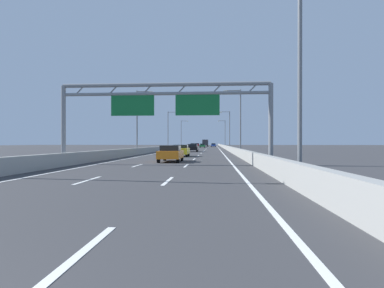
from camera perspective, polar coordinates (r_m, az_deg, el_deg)
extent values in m
plane|color=#38383A|center=(101.13, 1.86, -0.71)|extent=(260.00, 260.00, 0.00)
cube|color=white|center=(14.75, -18.49, -6.31)|extent=(0.16, 3.00, 0.01)
cube|color=white|center=(23.29, -9.96, -3.90)|extent=(0.16, 3.00, 0.01)
cube|color=white|center=(32.08, -6.07, -2.76)|extent=(0.16, 3.00, 0.01)
cube|color=white|center=(40.96, -3.86, -2.11)|extent=(0.16, 3.00, 0.01)
cube|color=white|center=(49.88, -2.44, -1.69)|extent=(0.16, 3.00, 0.01)
cube|color=white|center=(58.83, -1.45, -1.39)|extent=(0.16, 3.00, 0.01)
cube|color=white|center=(67.79, -0.73, -1.18)|extent=(0.16, 3.00, 0.01)
cube|color=white|center=(76.76, -0.17, -1.01)|extent=(0.16, 3.00, 0.01)
cube|color=white|center=(85.74, 0.27, -0.88)|extent=(0.16, 3.00, 0.01)
cube|color=white|center=(94.72, 0.63, -0.77)|extent=(0.16, 3.00, 0.01)
cube|color=white|center=(103.71, 0.92, -0.68)|extent=(0.16, 3.00, 0.01)
cube|color=white|center=(112.69, 1.17, -0.61)|extent=(0.16, 3.00, 0.01)
cube|color=white|center=(121.68, 1.38, -0.55)|extent=(0.16, 3.00, 0.01)
cube|color=white|center=(130.67, 1.56, -0.49)|extent=(0.16, 3.00, 0.01)
cube|color=white|center=(139.66, 1.72, -0.44)|extent=(0.16, 3.00, 0.01)
cube|color=white|center=(148.65, 1.86, -0.40)|extent=(0.16, 3.00, 0.01)
cube|color=white|center=(157.65, 1.98, -0.36)|extent=(0.16, 3.00, 0.01)
cube|color=white|center=(5.24, -19.90, -18.48)|extent=(0.16, 3.00, 0.01)
cube|color=white|center=(13.79, -4.44, -6.76)|extent=(0.16, 3.00, 0.01)
cube|color=white|center=(22.69, -1.08, -4.01)|extent=(0.16, 3.00, 0.01)
cube|color=white|center=(31.65, 0.37, -2.80)|extent=(0.16, 3.00, 0.01)
cube|color=white|center=(40.62, 1.18, -2.13)|extent=(0.16, 3.00, 0.01)
cube|color=white|center=(49.61, 1.70, -1.70)|extent=(0.16, 3.00, 0.01)
cube|color=white|center=(58.60, 2.05, -1.40)|extent=(0.16, 3.00, 0.01)
cube|color=white|center=(67.59, 2.32, -1.18)|extent=(0.16, 3.00, 0.01)
cube|color=white|center=(76.58, 2.52, -1.01)|extent=(0.16, 3.00, 0.01)
cube|color=white|center=(85.58, 2.68, -0.88)|extent=(0.16, 3.00, 0.01)
cube|color=white|center=(94.58, 2.80, -0.77)|extent=(0.16, 3.00, 0.01)
cube|color=white|center=(103.57, 2.91, -0.68)|extent=(0.16, 3.00, 0.01)
cube|color=white|center=(112.57, 3.00, -0.61)|extent=(0.16, 3.00, 0.01)
cube|color=white|center=(121.57, 3.08, -0.55)|extent=(0.16, 3.00, 0.01)
cube|color=white|center=(130.57, 3.14, -0.49)|extent=(0.16, 3.00, 0.01)
cube|color=white|center=(139.56, 3.20, -0.44)|extent=(0.16, 3.00, 0.01)
cube|color=white|center=(148.56, 3.25, -0.40)|extent=(0.16, 3.00, 0.01)
cube|color=white|center=(157.56, 3.29, -0.37)|extent=(0.16, 3.00, 0.01)
cube|color=white|center=(89.52, -1.79, -0.83)|extent=(0.16, 176.00, 0.01)
cube|color=white|center=(89.07, 4.95, -0.84)|extent=(0.16, 176.00, 0.01)
cube|color=#9E9E99|center=(111.56, -1.49, -0.38)|extent=(0.45, 220.00, 0.95)
cube|color=#9E9E99|center=(111.09, 5.62, -0.38)|extent=(0.45, 220.00, 0.95)
cylinder|color=gray|center=(26.83, -22.45, 3.24)|extent=(0.36, 0.36, 6.20)
cylinder|color=gray|center=(24.41, 14.22, 3.55)|extent=(0.36, 0.36, 6.20)
cylinder|color=gray|center=(24.70, -5.02, 10.77)|extent=(16.25, 0.32, 0.32)
cylinder|color=gray|center=(24.58, -5.02, 9.17)|extent=(16.25, 0.26, 0.26)
cylinder|color=gray|center=(26.54, -19.81, 9.25)|extent=(0.74, 0.10, 0.74)
cylinder|color=gray|center=(25.58, -14.17, 9.60)|extent=(0.74, 0.10, 0.74)
cylinder|color=gray|center=(24.88, -8.15, 9.87)|extent=(0.74, 0.10, 0.74)
cylinder|color=gray|center=(24.46, -1.84, 10.04)|extent=(0.74, 0.10, 0.74)
cylinder|color=gray|center=(24.34, 4.62, 10.09)|extent=(0.74, 0.10, 0.74)
cylinder|color=gray|center=(24.52, 11.06, 10.01)|extent=(0.74, 0.10, 0.74)
cube|color=#146B33|center=(24.98, -10.81, 6.94)|extent=(3.40, 0.12, 1.60)
cube|color=#146B33|center=(24.19, 1.01, 7.16)|extent=(3.40, 0.12, 1.60)
cylinder|color=slate|center=(15.24, 19.12, 11.82)|extent=(0.20, 0.20, 9.50)
cylinder|color=slate|center=(47.52, -10.03, 3.94)|extent=(0.20, 0.20, 9.50)
cylinder|color=slate|center=(47.79, -8.74, 9.47)|extent=(2.20, 0.12, 0.12)
cube|color=#F2EAC6|center=(47.54, -7.43, 9.40)|extent=(0.56, 0.28, 0.20)
cylinder|color=slate|center=(46.27, 8.85, 4.04)|extent=(0.20, 0.20, 9.50)
cylinder|color=slate|center=(46.72, 7.49, 9.68)|extent=(2.20, 0.12, 0.12)
cube|color=#F2EAC6|center=(46.65, 6.13, 9.57)|extent=(0.56, 0.28, 0.20)
cylinder|color=slate|center=(78.51, -4.42, 2.48)|extent=(0.20, 0.20, 9.50)
cylinder|color=slate|center=(78.67, -3.62, 5.84)|extent=(2.20, 0.12, 0.12)
cube|color=#F2EAC6|center=(78.52, -2.82, 5.77)|extent=(0.56, 0.28, 0.20)
cylinder|color=slate|center=(77.75, 6.89, 2.50)|extent=(0.20, 0.20, 9.50)
cylinder|color=slate|center=(78.02, 6.08, 5.88)|extent=(2.20, 0.12, 0.12)
cube|color=#F2EAC6|center=(77.98, 5.27, 5.81)|extent=(0.56, 0.28, 0.20)
cylinder|color=slate|center=(109.84, -1.99, 1.84)|extent=(0.20, 0.20, 9.50)
cylinder|color=slate|center=(109.95, -1.42, 4.24)|extent=(2.20, 0.12, 0.12)
cube|color=#F2EAC6|center=(109.84, -0.85, 4.19)|extent=(0.56, 0.28, 0.20)
cylinder|color=slate|center=(109.30, 6.06, 1.85)|extent=(0.20, 0.20, 9.50)
cylinder|color=slate|center=(109.49, 5.49, 4.26)|extent=(2.20, 0.12, 0.12)
cube|color=#F2EAC6|center=(109.46, 4.91, 4.21)|extent=(0.56, 0.28, 0.20)
cube|color=#2347AD|center=(124.41, 3.95, -0.24)|extent=(1.81, 4.24, 0.63)
cube|color=black|center=(124.75, 3.95, 0.02)|extent=(1.59, 1.78, 0.48)
cylinder|color=black|center=(125.99, 3.59, -0.38)|extent=(0.22, 0.64, 0.64)
cylinder|color=black|center=(125.98, 4.31, -0.38)|extent=(0.22, 0.64, 0.64)
cylinder|color=black|center=(122.84, 3.58, -0.39)|extent=(0.22, 0.64, 0.64)
cylinder|color=black|center=(122.84, 4.32, -0.39)|extent=(0.22, 0.64, 0.64)
cube|color=black|center=(57.94, 0.13, -0.78)|extent=(1.90, 4.24, 0.66)
cube|color=black|center=(57.41, 0.09, -0.24)|extent=(1.67, 2.02, 0.45)
cylinder|color=black|center=(59.57, -0.57, -1.07)|extent=(0.22, 0.64, 0.64)
cylinder|color=black|center=(59.46, 1.04, -1.07)|extent=(0.22, 0.64, 0.64)
cylinder|color=black|center=(56.44, -0.83, -1.14)|extent=(0.22, 0.64, 0.64)
cylinder|color=black|center=(56.33, 0.87, -1.15)|extent=(0.22, 0.64, 0.64)
cube|color=#1E7A38|center=(104.87, 1.93, -0.33)|extent=(1.74, 4.11, 0.61)
cube|color=black|center=(104.73, 1.93, -0.05)|extent=(1.53, 1.71, 0.44)
cylinder|color=black|center=(106.41, 1.55, -0.49)|extent=(0.22, 0.64, 0.64)
cylinder|color=black|center=(106.35, 2.37, -0.49)|extent=(0.22, 0.64, 0.64)
cylinder|color=black|center=(103.40, 1.48, -0.51)|extent=(0.22, 0.64, 0.64)
cylinder|color=black|center=(103.34, 2.32, -0.51)|extent=(0.22, 0.64, 0.64)
cube|color=orange|center=(27.71, -3.88, -1.90)|extent=(1.86, 4.41, 0.66)
cube|color=black|center=(27.45, -3.95, -0.74)|extent=(1.63, 1.82, 0.47)
cylinder|color=black|center=(29.48, -5.01, -2.41)|extent=(0.22, 0.64, 0.64)
cylinder|color=black|center=(29.27, -1.84, -2.43)|extent=(0.22, 0.64, 0.64)
cylinder|color=black|center=(26.22, -6.15, -2.75)|extent=(0.22, 0.64, 0.64)
cylinder|color=black|center=(25.98, -2.59, -2.77)|extent=(0.22, 0.64, 0.64)
cube|color=silver|center=(108.95, 0.17, -0.30)|extent=(1.79, 4.68, 0.65)
cube|color=black|center=(109.33, 0.19, 0.01)|extent=(1.58, 2.21, 0.51)
cylinder|color=black|center=(110.79, -0.17, -0.46)|extent=(0.22, 0.64, 0.64)
cylinder|color=black|center=(110.69, 0.64, -0.46)|extent=(0.22, 0.64, 0.64)
cylinder|color=black|center=(107.22, -0.31, -0.48)|extent=(0.22, 0.64, 0.64)
cylinder|color=black|center=(107.11, 0.53, -0.49)|extent=(0.22, 0.64, 0.64)
cube|color=red|center=(140.46, 0.96, -0.18)|extent=(1.79, 4.61, 0.66)
cube|color=black|center=(140.60, 0.96, 0.06)|extent=(1.57, 1.87, 0.47)
cylinder|color=black|center=(142.26, 0.68, -0.30)|extent=(0.22, 0.64, 0.64)
cylinder|color=black|center=(142.17, 1.32, -0.30)|extent=(0.22, 0.64, 0.64)
cylinder|color=black|center=(138.76, 0.60, -0.32)|extent=(0.22, 0.64, 0.64)
cylinder|color=black|center=(138.67, 1.25, -0.32)|extent=(0.22, 0.64, 0.64)
cube|color=yellow|center=(38.04, -2.03, -1.30)|extent=(1.84, 4.32, 0.69)
cube|color=black|center=(38.09, -2.02, -0.46)|extent=(1.62, 1.81, 0.42)
cylinder|color=black|center=(39.74, -2.95, -1.73)|extent=(0.22, 0.64, 0.64)
cylinder|color=black|center=(39.58, -0.62, -1.73)|extent=(0.22, 0.64, 0.64)
cylinder|color=black|center=(36.55, -3.56, -1.90)|extent=(0.22, 0.64, 0.64)
cylinder|color=black|center=(36.37, -1.03, -1.91)|extent=(0.22, 0.64, 0.64)
cube|color=#194799|center=(138.91, 2.50, 0.13)|extent=(2.37, 2.48, 1.86)
cube|color=#333338|center=(134.37, 2.45, 0.27)|extent=(2.37, 6.18, 2.51)
cylinder|color=black|center=(139.28, 2.07, -0.25)|extent=(0.28, 0.96, 0.96)
cylinder|color=black|center=(139.23, 2.93, -0.25)|extent=(0.28, 0.96, 0.96)
cylinder|color=black|center=(132.72, 1.98, -0.27)|extent=(0.28, 0.96, 0.96)
cylinder|color=black|center=(132.66, 2.88, -0.28)|extent=(0.28, 0.96, 0.96)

